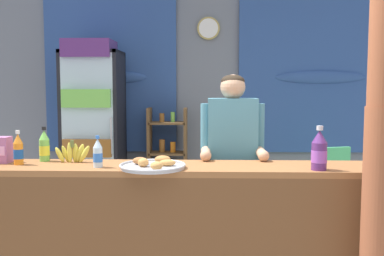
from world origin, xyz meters
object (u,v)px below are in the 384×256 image
object	(u,v)px
plastic_lawn_chair	(324,180)
pastry_tray	(153,165)
soda_bottle_water	(98,154)
soda_bottle_lime_soda	(45,147)
shopkeeper	(233,151)
banana_bunch	(73,153)
drink_fridge	(93,121)
bottle_shelf_rack	(168,156)
soda_bottle_orange_soda	(18,150)
soda_bottle_grape_soda	(319,151)
timber_post	(382,117)
stall_counter	(201,225)

from	to	relation	value
plastic_lawn_chair	pastry_tray	bearing A→B (deg)	-130.54
soda_bottle_water	pastry_tray	size ratio (longest dim) A/B	0.49
plastic_lawn_chair	soda_bottle_lime_soda	bearing A→B (deg)	-146.05
plastic_lawn_chair	shopkeeper	world-z (taller)	shopkeeper
soda_bottle_lime_soda	plastic_lawn_chair	bearing A→B (deg)	33.95
banana_bunch	drink_fridge	bearing A→B (deg)	100.54
bottle_shelf_rack	pastry_tray	bearing A→B (deg)	-87.11
plastic_lawn_chair	soda_bottle_orange_soda	world-z (taller)	soda_bottle_orange_soda
bottle_shelf_rack	soda_bottle_grape_soda	size ratio (longest dim) A/B	4.38
pastry_tray	timber_post	bearing A→B (deg)	-12.06
bottle_shelf_rack	soda_bottle_orange_soda	world-z (taller)	bottle_shelf_rack
soda_bottle_grape_soda	banana_bunch	xyz separation A→B (m)	(-1.64, 0.24, -0.06)
stall_counter	bottle_shelf_rack	size ratio (longest dim) A/B	2.48
bottle_shelf_rack	soda_bottle_lime_soda	world-z (taller)	bottle_shelf_rack
stall_counter	soda_bottle_water	bearing A→B (deg)	179.14
shopkeeper	pastry_tray	distance (m)	0.78
bottle_shelf_rack	plastic_lawn_chair	size ratio (longest dim) A/B	1.43
drink_fridge	soda_bottle_water	xyz separation A→B (m)	(0.60, -2.25, -0.05)
soda_bottle_lime_soda	soda_bottle_orange_soda	bearing A→B (deg)	-131.08
bottle_shelf_rack	banana_bunch	size ratio (longest dim) A/B	4.62
pastry_tray	bottle_shelf_rack	bearing A→B (deg)	92.89
shopkeeper	pastry_tray	bearing A→B (deg)	-134.20
plastic_lawn_chair	soda_bottle_orange_soda	distance (m)	3.13
bottle_shelf_rack	soda_bottle_water	size ratio (longest dim) A/B	5.89
soda_bottle_grape_soda	pastry_tray	xyz separation A→B (m)	(-1.05, 0.02, -0.10)
plastic_lawn_chair	soda_bottle_lime_soda	xyz separation A→B (m)	(-2.40, -1.62, 0.57)
drink_fridge	bottle_shelf_rack	world-z (taller)	drink_fridge
pastry_tray	soda_bottle_lime_soda	bearing A→B (deg)	162.32
soda_bottle_grape_soda	banana_bunch	size ratio (longest dim) A/B	1.06
timber_post	soda_bottle_lime_soda	world-z (taller)	timber_post
timber_post	plastic_lawn_chair	size ratio (longest dim) A/B	3.18
shopkeeper	soda_bottle_water	world-z (taller)	shopkeeper
shopkeeper	pastry_tray	size ratio (longest dim) A/B	3.66
drink_fridge	soda_bottle_orange_soda	world-z (taller)	drink_fridge
bottle_shelf_rack	soda_bottle_lime_soda	xyz separation A→B (m)	(-0.67, -2.27, 0.42)
timber_post	soda_bottle_orange_soda	size ratio (longest dim) A/B	11.76
drink_fridge	bottle_shelf_rack	xyz separation A→B (m)	(0.84, 0.25, -0.45)
soda_bottle_water	bottle_shelf_rack	bearing A→B (deg)	84.57
drink_fridge	banana_bunch	xyz separation A→B (m)	(0.38, -2.07, -0.07)
soda_bottle_orange_soda	pastry_tray	distance (m)	0.94
drink_fridge	soda_bottle_grape_soda	size ratio (longest dim) A/B	7.14
soda_bottle_grape_soda	soda_bottle_orange_soda	world-z (taller)	soda_bottle_grape_soda
stall_counter	soda_bottle_grape_soda	world-z (taller)	soda_bottle_grape_soda
bottle_shelf_rack	soda_bottle_orange_soda	bearing A→B (deg)	-108.28
soda_bottle_grape_soda	pastry_tray	size ratio (longest dim) A/B	0.65
soda_bottle_lime_soda	pastry_tray	distance (m)	0.84
soda_bottle_lime_soda	drink_fridge	bearing A→B (deg)	94.74
timber_post	stall_counter	bearing A→B (deg)	163.58
stall_counter	shopkeeper	world-z (taller)	shopkeeper
plastic_lawn_chair	soda_bottle_water	size ratio (longest dim) A/B	4.12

